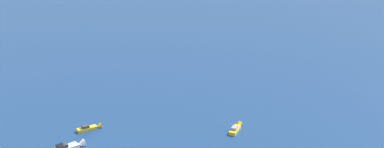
# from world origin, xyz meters

# --- Properties ---
(motorboat_inshore) EXTENTS (8.35, 10.27, 3.08)m
(motorboat_inshore) POSITION_xyz_m (37.66, -0.91, 0.83)
(motorboat_inshore) COLOR white
(motorboat_inshore) RESTS_ON ground_plane
(motorboat_offshore) EXTENTS (2.92, 8.32, 2.37)m
(motorboat_offshore) POSITION_xyz_m (-6.56, -27.53, 0.64)
(motorboat_offshore) COLOR gold
(motorboat_offshore) RESTS_ON ground_plane
(motorboat_mid_cluster) EXTENTS (6.83, 7.24, 2.30)m
(motorboat_mid_cluster) POSITION_xyz_m (37.88, -15.07, 0.62)
(motorboat_mid_cluster) COLOR gold
(motorboat_mid_cluster) RESTS_ON ground_plane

